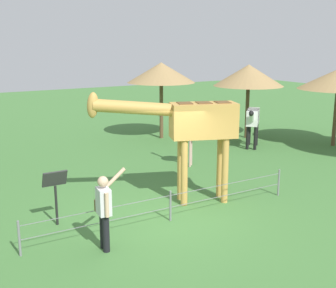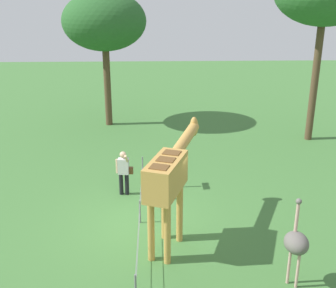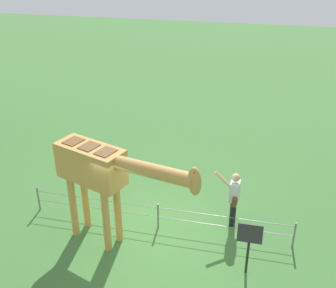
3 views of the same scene
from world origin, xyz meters
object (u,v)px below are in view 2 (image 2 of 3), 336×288
at_px(tree_northeast, 104,22).
at_px(giraffe, 170,175).
at_px(info_sign, 174,163).
at_px(visitor, 124,170).
at_px(ostrich, 296,243).

bearing_deg(tree_northeast, giraffe, -166.14).
xyz_separation_m(tree_northeast, info_sign, (-7.58, -3.03, -4.22)).
relative_size(visitor, ostrich, 0.74).
bearing_deg(info_sign, visitor, 105.64).
relative_size(ostrich, tree_northeast, 0.34).
distance_m(visitor, tree_northeast, 9.22).
height_order(visitor, tree_northeast, tree_northeast).
height_order(giraffe, visitor, giraffe).
height_order(visitor, ostrich, ostrich).
bearing_deg(tree_northeast, info_sign, -158.19).
bearing_deg(giraffe, visitor, 25.36).
xyz_separation_m(ostrich, info_sign, (5.42, 2.58, -0.23)).
relative_size(giraffe, ostrich, 1.67).
bearing_deg(ostrich, info_sign, 25.42).
distance_m(ostrich, info_sign, 6.01).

